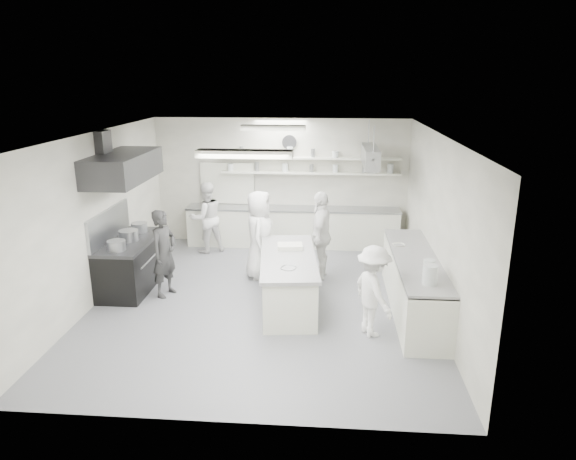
# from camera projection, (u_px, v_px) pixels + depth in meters

# --- Properties ---
(floor) EXTENTS (6.00, 7.00, 0.02)m
(floor) POSITION_uv_depth(u_px,v_px,m) (264.00, 300.00, 9.47)
(floor) COLOR gray
(floor) RESTS_ON ground
(ceiling) EXTENTS (6.00, 7.00, 0.02)m
(ceiling) POSITION_uv_depth(u_px,v_px,m) (262.00, 134.00, 8.61)
(ceiling) COLOR white
(ceiling) RESTS_ON wall_back
(wall_back) EXTENTS (6.00, 0.04, 3.00)m
(wall_back) POSITION_uv_depth(u_px,v_px,m) (281.00, 182.00, 12.38)
(wall_back) COLOR silver
(wall_back) RESTS_ON floor
(wall_front) EXTENTS (6.00, 0.04, 3.00)m
(wall_front) POSITION_uv_depth(u_px,v_px,m) (223.00, 307.00, 5.70)
(wall_front) COLOR silver
(wall_front) RESTS_ON floor
(wall_left) EXTENTS (0.04, 7.00, 3.00)m
(wall_left) POSITION_uv_depth(u_px,v_px,m) (97.00, 218.00, 9.27)
(wall_left) COLOR silver
(wall_left) RESTS_ON floor
(wall_right) EXTENTS (0.04, 7.00, 3.00)m
(wall_right) POSITION_uv_depth(u_px,v_px,m) (437.00, 225.00, 8.81)
(wall_right) COLOR silver
(wall_right) RESTS_ON floor
(stove) EXTENTS (0.80, 1.80, 0.90)m
(stove) POSITION_uv_depth(u_px,v_px,m) (132.00, 265.00, 9.92)
(stove) COLOR black
(stove) RESTS_ON floor
(exhaust_hood) EXTENTS (0.85, 2.00, 0.50)m
(exhaust_hood) POSITION_uv_depth(u_px,v_px,m) (123.00, 167.00, 9.37)
(exhaust_hood) COLOR #323235
(exhaust_hood) RESTS_ON wall_left
(back_counter) EXTENTS (5.00, 0.60, 0.92)m
(back_counter) POSITION_uv_depth(u_px,v_px,m) (293.00, 227.00, 12.37)
(back_counter) COLOR white
(back_counter) RESTS_ON floor
(shelf_lower) EXTENTS (4.20, 0.26, 0.04)m
(shelf_lower) POSITION_uv_depth(u_px,v_px,m) (310.00, 173.00, 12.13)
(shelf_lower) COLOR white
(shelf_lower) RESTS_ON wall_back
(shelf_upper) EXTENTS (4.20, 0.26, 0.04)m
(shelf_upper) POSITION_uv_depth(u_px,v_px,m) (310.00, 158.00, 12.03)
(shelf_upper) COLOR white
(shelf_upper) RESTS_ON wall_back
(pass_through_window) EXTENTS (1.30, 0.04, 1.00)m
(pass_through_window) POSITION_uv_depth(u_px,v_px,m) (228.00, 183.00, 12.48)
(pass_through_window) COLOR black
(pass_through_window) RESTS_ON wall_back
(wall_clock) EXTENTS (0.32, 0.05, 0.32)m
(wall_clock) POSITION_uv_depth(u_px,v_px,m) (289.00, 142.00, 12.06)
(wall_clock) COLOR white
(wall_clock) RESTS_ON wall_back
(right_counter) EXTENTS (0.74, 3.30, 0.94)m
(right_counter) POSITION_uv_depth(u_px,v_px,m) (414.00, 285.00, 8.94)
(right_counter) COLOR white
(right_counter) RESTS_ON floor
(pot_rack) EXTENTS (0.30, 1.60, 0.40)m
(pot_rack) POSITION_uv_depth(u_px,v_px,m) (370.00, 156.00, 10.95)
(pot_rack) COLOR #999CA1
(pot_rack) RESTS_ON ceiling
(light_fixture_front) EXTENTS (1.30, 0.25, 0.10)m
(light_fixture_front) POSITION_uv_depth(u_px,v_px,m) (245.00, 154.00, 6.91)
(light_fixture_front) COLOR white
(light_fixture_front) RESTS_ON ceiling
(light_fixture_rear) EXTENTS (1.30, 0.25, 0.10)m
(light_fixture_rear) POSITION_uv_depth(u_px,v_px,m) (273.00, 128.00, 10.35)
(light_fixture_rear) COLOR white
(light_fixture_rear) RESTS_ON ceiling
(prep_island) EXTENTS (1.12, 2.42, 0.86)m
(prep_island) POSITION_uv_depth(u_px,v_px,m) (288.00, 281.00, 9.19)
(prep_island) COLOR white
(prep_island) RESTS_ON floor
(stove_pot) EXTENTS (0.36, 0.36, 0.25)m
(stove_pot) POSITION_uv_depth(u_px,v_px,m) (129.00, 237.00, 9.73)
(stove_pot) COLOR #999CA1
(stove_pot) RESTS_ON stove
(cook_stove) EXTENTS (0.58, 0.70, 1.63)m
(cook_stove) POSITION_uv_depth(u_px,v_px,m) (164.00, 253.00, 9.47)
(cook_stove) COLOR #2D2D2D
(cook_stove) RESTS_ON floor
(cook_back) EXTENTS (1.01, 0.96, 1.64)m
(cook_back) POSITION_uv_depth(u_px,v_px,m) (206.00, 218.00, 11.84)
(cook_back) COLOR white
(cook_back) RESTS_ON floor
(cook_island_left) EXTENTS (0.59, 0.89, 1.78)m
(cook_island_left) POSITION_uv_depth(u_px,v_px,m) (259.00, 235.00, 10.32)
(cook_island_left) COLOR white
(cook_island_left) RESTS_ON floor
(cook_island_right) EXTENTS (0.59, 1.10, 1.78)m
(cook_island_right) POSITION_uv_depth(u_px,v_px,m) (321.00, 235.00, 10.33)
(cook_island_right) COLOR white
(cook_island_right) RESTS_ON floor
(cook_right) EXTENTS (0.89, 1.09, 1.47)m
(cook_right) POSITION_uv_depth(u_px,v_px,m) (373.00, 291.00, 8.02)
(cook_right) COLOR white
(cook_right) RESTS_ON floor
(bowl_island_a) EXTENTS (0.31, 0.31, 0.06)m
(bowl_island_a) POSITION_uv_depth(u_px,v_px,m) (288.00, 269.00, 8.48)
(bowl_island_a) COLOR #999CA1
(bowl_island_a) RESTS_ON prep_island
(bowl_island_b) EXTENTS (0.26, 0.26, 0.06)m
(bowl_island_b) POSITION_uv_depth(u_px,v_px,m) (293.00, 246.00, 9.65)
(bowl_island_b) COLOR white
(bowl_island_b) RESTS_ON prep_island
(bowl_right) EXTENTS (0.26, 0.26, 0.05)m
(bowl_right) POSITION_uv_depth(u_px,v_px,m) (398.00, 246.00, 9.43)
(bowl_right) COLOR white
(bowl_right) RESTS_ON right_counter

